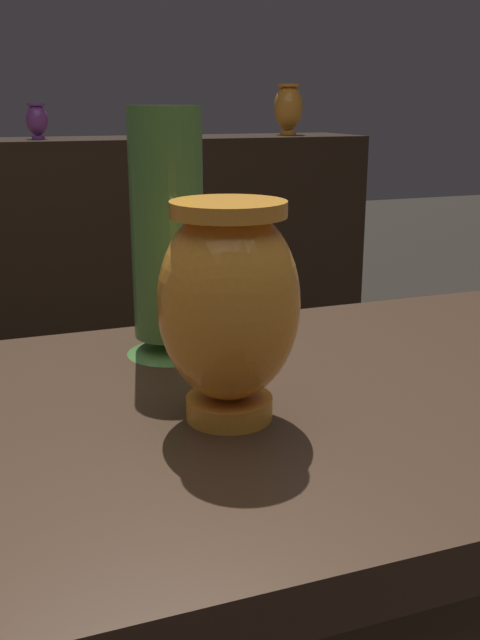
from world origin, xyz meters
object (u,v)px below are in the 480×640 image
at_px(vase_centerpiece, 229,304).
at_px(shelf_vase_far_right, 288,107).
at_px(vase_tall_behind, 168,240).
at_px(shelf_vase_center, 37,120).

height_order(vase_centerpiece, shelf_vase_far_right, shelf_vase_far_right).
height_order(vase_tall_behind, shelf_vase_far_right, shelf_vase_far_right).
xyz_separation_m(vase_centerpiece, vase_tall_behind, (-0.00, 0.22, 0.03)).
height_order(vase_tall_behind, shelf_vase_center, shelf_vase_center).
height_order(vase_centerpiece, shelf_vase_center, shelf_vase_center).
distance_m(vase_centerpiece, vase_tall_behind, 0.23).
bearing_deg(vase_centerpiece, shelf_vase_center, 89.01).
bearing_deg(shelf_vase_center, vase_centerpiece, -90.99).
relative_size(vase_centerpiece, vase_tall_behind, 0.72).
distance_m(shelf_vase_far_right, shelf_vase_center, 1.04).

